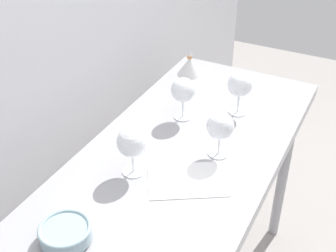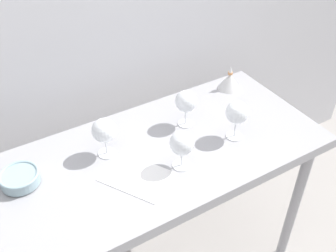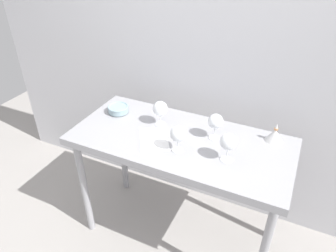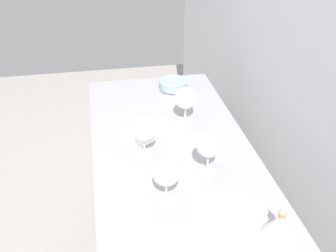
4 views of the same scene
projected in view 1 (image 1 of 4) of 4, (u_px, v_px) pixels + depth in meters
name	position (u px, v px, depth m)	size (l,w,h in m)	color
back_wall	(58.00, 19.00, 1.61)	(3.80, 0.04, 2.60)	silver
steel_counter	(183.00, 172.00, 1.71)	(1.40, 0.65, 0.90)	#99999E
wine_glass_near_right	(240.00, 85.00, 1.79)	(0.10, 0.10, 0.18)	white
wine_glass_far_left	(132.00, 143.00, 1.48)	(0.10, 0.10, 0.17)	white
wine_glass_far_right	(183.00, 91.00, 1.76)	(0.09, 0.09, 0.17)	white
wine_glass_near_center	(220.00, 127.00, 1.57)	(0.10, 0.10, 0.17)	white
tasting_sheet_upper	(187.00, 180.00, 1.51)	(0.18, 0.26, 0.00)	white
tasting_bowl	(65.00, 233.00, 1.28)	(0.15, 0.15, 0.05)	#4C4C4C
decanter_funnel	(189.00, 66.00, 2.11)	(0.11, 0.11, 0.13)	silver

